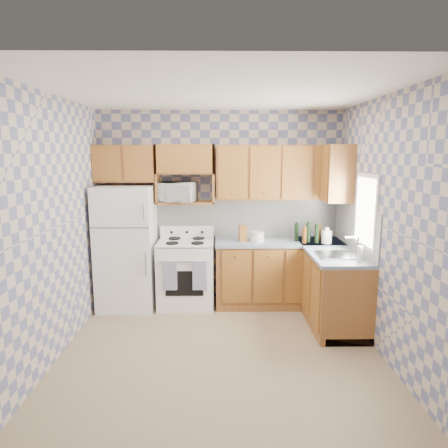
{
  "coord_description": "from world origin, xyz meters",
  "views": [
    {
      "loc": [
        -0.01,
        -4.09,
        2.11
      ],
      "look_at": [
        0.05,
        0.75,
        1.25
      ],
      "focal_mm": 32.0,
      "sensor_mm": 36.0,
      "label": 1
    }
  ],
  "objects": [
    {
      "name": "microwave",
      "position": [
        -0.58,
        1.38,
        1.58
      ],
      "size": [
        0.55,
        0.44,
        0.27
      ],
      "primitive_type": "imported",
      "rotation": [
        0.0,
        0.0,
        -0.26
      ],
      "color": "white",
      "rests_on": "microwave_shelf"
    },
    {
      "name": "bottle_3",
      "position": [
        1.13,
        1.12,
        1.03
      ],
      "size": [
        0.06,
        0.06,
        0.22
      ],
      "primitive_type": "cylinder",
      "color": "#5D320F",
      "rests_on": "countertop_back"
    },
    {
      "name": "upper_cabinets_right",
      "position": [
        1.53,
        1.25,
        1.85
      ],
      "size": [
        0.33,
        0.7,
        0.74
      ],
      "primitive_type": "cube",
      "color": "brown",
      "rests_on": "right_wall"
    },
    {
      "name": "bottle_2",
      "position": [
        1.35,
        1.24,
        1.04
      ],
      "size": [
        0.06,
        0.06,
        0.23
      ],
      "primitive_type": "cylinder",
      "color": "#5D320F",
      "rests_on": "countertop_back"
    },
    {
      "name": "refrigerator",
      "position": [
        -1.27,
        1.25,
        0.84
      ],
      "size": [
        0.75,
        0.7,
        1.68
      ],
      "primitive_type": "cube",
      "color": "white",
      "rests_on": "floor"
    },
    {
      "name": "floor",
      "position": [
        0.0,
        0.0,
        0.0
      ],
      "size": [
        3.4,
        3.4,
        0.0
      ],
      "primitive_type": "plane",
      "color": "#897455",
      "rests_on": "ground"
    },
    {
      "name": "base_cabinets_back",
      "position": [
        0.82,
        1.3,
        0.44
      ],
      "size": [
        1.75,
        0.6,
        0.88
      ],
      "primitive_type": "cube",
      "color": "brown",
      "rests_on": "floor"
    },
    {
      "name": "upper_cabinets_fridge",
      "position": [
        -1.29,
        1.44,
        1.97
      ],
      "size": [
        0.82,
        0.33,
        0.5
      ],
      "primitive_type": "cube",
      "color": "brown",
      "rests_on": "back_wall"
    },
    {
      "name": "soap_bottle",
      "position": [
        1.56,
        0.21,
        1.01
      ],
      "size": [
        0.06,
        0.06,
        0.17
      ],
      "primitive_type": "cylinder",
      "color": "beige",
      "rests_on": "countertop_right"
    },
    {
      "name": "stove_body",
      "position": [
        -0.47,
        1.28,
        0.45
      ],
      "size": [
        0.76,
        0.65,
        0.9
      ],
      "primitive_type": "cube",
      "color": "white",
      "rests_on": "floor"
    },
    {
      "name": "cooktop",
      "position": [
        -0.47,
        1.28,
        0.91
      ],
      "size": [
        0.76,
        0.65,
        0.02
      ],
      "primitive_type": "cube",
      "color": "silver",
      "rests_on": "stove_body"
    },
    {
      "name": "back_wall",
      "position": [
        0.0,
        1.6,
        1.35
      ],
      "size": [
        3.4,
        0.02,
        2.7
      ],
      "primitive_type": "cube",
      "color": "slate",
      "rests_on": "ground"
    },
    {
      "name": "countertop_right",
      "position": [
        1.4,
        0.8,
        0.9
      ],
      "size": [
        0.63,
        1.6,
        0.04
      ],
      "primitive_type": "cube",
      "color": "slate",
      "rests_on": "base_cabinets_right"
    },
    {
      "name": "dish_towel_left",
      "position": [
        -0.65,
        0.93,
        0.53
      ],
      "size": [
        0.19,
        0.02,
        0.39
      ],
      "primitive_type": "cube",
      "color": "navy",
      "rests_on": "stove_body"
    },
    {
      "name": "backguard",
      "position": [
        -0.47,
        1.55,
        1.0
      ],
      "size": [
        0.76,
        0.08,
        0.17
      ],
      "primitive_type": "cube",
      "color": "white",
      "rests_on": "cooktop"
    },
    {
      "name": "right_wall",
      "position": [
        1.7,
        0.0,
        1.35
      ],
      "size": [
        0.02,
        3.2,
        2.7
      ],
      "primitive_type": "cube",
      "color": "slate",
      "rests_on": "ground"
    },
    {
      "name": "countertop_back",
      "position": [
        0.82,
        1.3,
        0.9
      ],
      "size": [
        1.77,
        0.63,
        0.04
      ],
      "primitive_type": "cube",
      "color": "slate",
      "rests_on": "base_cabinets_back"
    },
    {
      "name": "base_cabinets_right",
      "position": [
        1.4,
        0.8,
        0.44
      ],
      "size": [
        0.6,
        1.6,
        0.88
      ],
      "primitive_type": "cube",
      "color": "brown",
      "rests_on": "floor"
    },
    {
      "name": "electric_kettle",
      "position": [
        1.43,
        1.11,
        1.01
      ],
      "size": [
        0.14,
        0.14,
        0.17
      ],
      "primitive_type": "cylinder",
      "color": "white",
      "rests_on": "countertop_back"
    },
    {
      "name": "food_containers",
      "position": [
        0.51,
        1.25,
        0.99
      ],
      "size": [
        0.2,
        0.2,
        0.14
      ],
      "primitive_type": null,
      "color": "beige",
      "rests_on": "countertop_back"
    },
    {
      "name": "bottle_0",
      "position": [
        1.2,
        1.2,
        1.05
      ],
      "size": [
        0.06,
        0.06,
        0.27
      ],
      "primitive_type": "cylinder",
      "color": "black",
      "rests_on": "countertop_back"
    },
    {
      "name": "bottle_4",
      "position": [
        1.05,
        1.26,
        1.04
      ],
      "size": [
        0.06,
        0.06,
        0.24
      ],
      "primitive_type": "cylinder",
      "color": "black",
      "rests_on": "countertop_back"
    },
    {
      "name": "dish_towel_right",
      "position": [
        -0.27,
        0.93,
        0.53
      ],
      "size": [
        0.19,
        0.02,
        0.39
      ],
      "primitive_type": "cube",
      "color": "navy",
      "rests_on": "stove_body"
    },
    {
      "name": "microwave_shelf",
      "position": [
        -0.47,
        1.44,
        1.44
      ],
      "size": [
        0.8,
        0.33,
        0.03
      ],
      "primitive_type": "cube",
      "color": "brown",
      "rests_on": "back_wall"
    },
    {
      "name": "knife_block",
      "position": [
        0.31,
        1.26,
        1.03
      ],
      "size": [
        0.11,
        0.11,
        0.22
      ],
      "primitive_type": "cube",
      "rotation": [
        0.0,
        0.0,
        0.16
      ],
      "color": "brown",
      "rests_on": "countertop_back"
    },
    {
      "name": "sink",
      "position": [
        1.4,
        0.45,
        0.93
      ],
      "size": [
        0.48,
        0.4,
        0.03
      ],
      "primitive_type": "cube",
      "color": "#B7B7BC",
      "rests_on": "countertop_right"
    },
    {
      "name": "backsplash_right",
      "position": [
        1.69,
        0.8,
        1.2
      ],
      "size": [
        0.02,
        1.6,
        0.56
      ],
      "primitive_type": "cube",
      "color": "white",
      "rests_on": "right_wall"
    },
    {
      "name": "window",
      "position": [
        1.69,
        0.45,
        1.45
      ],
      "size": [
        0.02,
        0.66,
        0.86
      ],
      "primitive_type": "cube",
      "color": "silver",
      "rests_on": "right_wall"
    },
    {
      "name": "bottle_1",
      "position": [
        1.3,
        1.14,
        1.05
      ],
      "size": [
        0.06,
        0.06,
        0.25
      ],
      "primitive_type": "cylinder",
      "color": "black",
      "rests_on": "countertop_back"
    },
    {
      "name": "backsplash_back",
      "position": [
        0.4,
        1.59,
        1.2
      ],
      "size": [
        2.6,
        0.02,
        0.56
      ],
      "primitive_type": "cube",
      "color": "white",
      "rests_on": "back_wall"
    },
    {
      "name": "upper_cabinets_back",
      "position": [
        0.82,
        1.44,
        1.85
      ],
      "size": [
        1.75,
        0.33,
        0.74
      ],
      "primitive_type": "cube",
      "color": "brown",
      "rests_on": "back_wall"
    }
  ]
}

